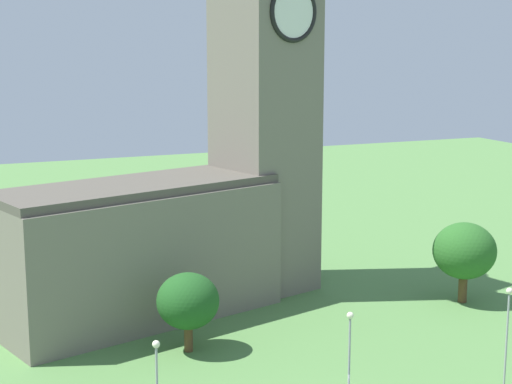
{
  "coord_description": "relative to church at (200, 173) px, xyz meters",
  "views": [
    {
      "loc": [
        -22.98,
        -42.72,
        23.17
      ],
      "look_at": [
        -1.43,
        8.82,
        12.66
      ],
      "focal_mm": 57.73,
      "sensor_mm": 36.0,
      "label": 1
    }
  ],
  "objects": [
    {
      "name": "ground_plane",
      "position": [
        0.39,
        -8.88,
        -11.65
      ],
      "size": [
        200.0,
        200.0,
        0.0
      ],
      "primitive_type": "plane",
      "color": "#517F42"
    },
    {
      "name": "streetlamp_east_mid",
      "position": [
        13.02,
        -24.92,
        -7.03
      ],
      "size": [
        0.44,
        0.44,
        6.91
      ],
      "color": "#9EA0A5",
      "rests_on": "ground"
    },
    {
      "name": "church",
      "position": [
        0.0,
        0.0,
        0.0
      ],
      "size": [
        30.94,
        16.69,
        36.27
      ],
      "color": "slate",
      "rests_on": "ground"
    },
    {
      "name": "streetlamp_west_mid",
      "position": [
        -11.07,
        -24.69,
        -7.14
      ],
      "size": [
        0.44,
        0.44,
        6.71
      ],
      "color": "#9EA0A5",
      "rests_on": "ground"
    },
    {
      "name": "streetlamp_central",
      "position": [
        1.38,
        -24.29,
        -7.22
      ],
      "size": [
        0.44,
        0.44,
        6.57
      ],
      "color": "#9EA0A5",
      "rests_on": "ground"
    },
    {
      "name": "tree_by_tower",
      "position": [
        21.42,
        -8.97,
        -6.98
      ],
      "size": [
        5.56,
        5.56,
        7.21
      ],
      "color": "brown",
      "rests_on": "ground"
    },
    {
      "name": "tree_churchyard",
      "position": [
        -4.71,
        -10.7,
        -7.74
      ],
      "size": [
        4.69,
        4.69,
        6.05
      ],
      "color": "brown",
      "rests_on": "ground"
    }
  ]
}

